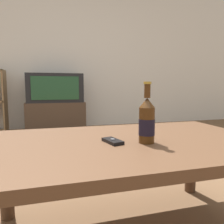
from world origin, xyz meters
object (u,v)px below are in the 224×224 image
beer_bottle (147,121)px  television (55,88)px  cell_phone (113,141)px  tv_stand (56,116)px

beer_bottle → television: bearing=96.5°
beer_bottle → cell_phone: size_ratio=2.20×
tv_stand → beer_bottle: size_ratio=3.54×
tv_stand → television: size_ratio=1.07×
cell_phone → tv_stand: bearing=79.3°
tv_stand → beer_bottle: 2.82m
television → beer_bottle: 2.80m
television → cell_phone: size_ratio=7.29×
television → cell_phone: 2.76m
tv_stand → beer_bottle: bearing=-83.5°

